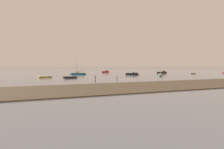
% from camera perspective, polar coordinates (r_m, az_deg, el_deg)
% --- Properties ---
extents(ground_plane, '(800.00, 800.00, 0.00)m').
position_cam_1_polar(ground_plane, '(58.78, 3.43, -1.42)').
color(ground_plane, gray).
extents(mudflat_shore, '(391.77, 16.61, 0.15)m').
position_cam_1_polar(mudflat_shore, '(40.12, 7.33, -3.28)').
color(mudflat_shore, brown).
rests_on(mudflat_shore, ground).
extents(sailboat_moored_0, '(7.53, 4.82, 8.09)m').
position_cam_1_polar(sailboat_moored_0, '(89.75, -9.45, 0.21)').
color(sailboat_moored_0, '#197084').
rests_on(sailboat_moored_0, ground).
extents(rowboat_moored_0, '(4.88, 2.94, 0.73)m').
position_cam_1_polar(rowboat_moored_0, '(70.67, -18.06, -0.69)').
color(rowboat_moored_0, gold).
rests_on(rowboat_moored_0, ground).
extents(motorboat_moored_0, '(4.78, 2.17, 1.58)m').
position_cam_1_polar(motorboat_moored_0, '(66.69, -11.15, -0.79)').
color(motorboat_moored_0, black).
rests_on(motorboat_moored_0, ground).
extents(motorboat_moored_1, '(5.39, 5.25, 1.92)m').
position_cam_1_polar(motorboat_moored_1, '(86.90, 6.05, 0.09)').
color(motorboat_moored_1, black).
rests_on(motorboat_moored_1, ground).
extents(motorboat_moored_2, '(5.44, 5.10, 1.90)m').
position_cam_1_polar(motorboat_moored_2, '(112.01, -1.62, 0.70)').
color(motorboat_moored_2, red).
rests_on(motorboat_moored_2, ground).
extents(motorboat_moored_3, '(6.53, 4.00, 2.12)m').
position_cam_1_polar(motorboat_moored_3, '(104.06, 13.99, 0.48)').
color(motorboat_moored_3, black).
rests_on(motorboat_moored_3, ground).
extents(sailboat_moored_1, '(3.94, 4.84, 5.40)m').
position_cam_1_polar(sailboat_moored_1, '(78.19, 13.30, -0.28)').
color(sailboat_moored_1, '#23602D').
rests_on(sailboat_moored_1, ground).
extents(rowboat_moored_2, '(3.25, 1.40, 0.50)m').
position_cam_1_polar(rowboat_moored_2, '(102.23, 21.62, 0.24)').
color(rowboat_moored_2, orange).
rests_on(rowboat_moored_2, ground).
extents(mooring_post_near, '(0.22, 0.22, 1.81)m').
position_cam_1_polar(mooring_post_near, '(51.84, -4.67, -1.13)').
color(mooring_post_near, '#443323').
rests_on(mooring_post_near, ground).
extents(mooring_post_right, '(0.22, 0.22, 1.46)m').
position_cam_1_polar(mooring_post_right, '(56.02, 1.43, -0.98)').
color(mooring_post_right, '#403323').
rests_on(mooring_post_right, ground).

